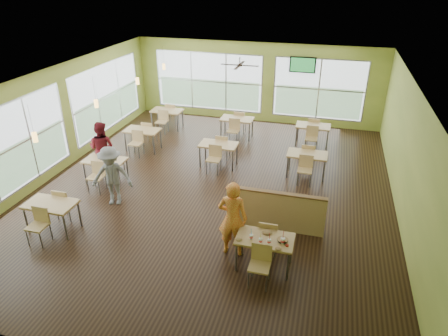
% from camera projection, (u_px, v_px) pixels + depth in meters
% --- Properties ---
extents(room, '(12.00, 12.04, 3.20)m').
position_uv_depth(room, '(214.00, 137.00, 10.97)').
color(room, black).
rests_on(room, ground).
extents(window_bays, '(9.24, 10.24, 2.38)m').
position_uv_depth(window_bays, '(168.00, 102.00, 14.30)').
color(window_bays, white).
rests_on(window_bays, room).
extents(main_table, '(1.22, 1.52, 0.87)m').
position_uv_depth(main_table, '(265.00, 243.00, 8.35)').
color(main_table, tan).
rests_on(main_table, floor).
extents(half_wall_divider, '(2.40, 0.14, 1.04)m').
position_uv_depth(half_wall_divider, '(275.00, 211.00, 9.65)').
color(half_wall_divider, tan).
rests_on(half_wall_divider, floor).
extents(dining_tables, '(6.92, 8.72, 0.87)m').
position_uv_depth(dining_tables, '(198.00, 142.00, 13.13)').
color(dining_tables, tan).
rests_on(dining_tables, floor).
extents(pendant_lights, '(0.11, 7.31, 0.86)m').
position_uv_depth(pendant_lights, '(117.00, 92.00, 11.92)').
color(pendant_lights, '#2D2119').
rests_on(pendant_lights, ceiling).
extents(ceiling_fan, '(1.25, 1.25, 0.29)m').
position_uv_depth(ceiling_fan, '(240.00, 65.00, 12.94)').
color(ceiling_fan, '#2D2119').
rests_on(ceiling_fan, ceiling).
extents(tv_backwall, '(1.00, 0.07, 0.60)m').
position_uv_depth(tv_backwall, '(303.00, 65.00, 15.24)').
color(tv_backwall, black).
rests_on(tv_backwall, wall_back).
extents(man_plaid, '(0.68, 0.46, 1.80)m').
position_uv_depth(man_plaid, '(233.00, 219.00, 8.67)').
color(man_plaid, '#DF4318').
rests_on(man_plaid, floor).
extents(patron_maroon, '(0.83, 0.65, 1.68)m').
position_uv_depth(patron_maroon, '(102.00, 148.00, 12.20)').
color(patron_maroon, maroon).
rests_on(patron_maroon, floor).
extents(patron_grey, '(1.20, 0.86, 1.67)m').
position_uv_depth(patron_grey, '(112.00, 176.00, 10.58)').
color(patron_grey, slate).
rests_on(patron_grey, floor).
extents(cup_blue, '(0.08, 0.08, 0.30)m').
position_uv_depth(cup_blue, '(251.00, 237.00, 8.24)').
color(cup_blue, white).
rests_on(cup_blue, main_table).
extents(cup_yellow, '(0.08, 0.08, 0.30)m').
position_uv_depth(cup_yellow, '(261.00, 241.00, 8.12)').
color(cup_yellow, white).
rests_on(cup_yellow, main_table).
extents(cup_red_near, '(0.08, 0.08, 0.30)m').
position_uv_depth(cup_red_near, '(269.00, 241.00, 8.10)').
color(cup_red_near, white).
rests_on(cup_red_near, main_table).
extents(cup_red_far, '(0.10, 0.10, 0.35)m').
position_uv_depth(cup_red_far, '(283.00, 241.00, 8.11)').
color(cup_red_far, white).
rests_on(cup_red_far, main_table).
extents(food_basket, '(0.23, 0.23, 0.05)m').
position_uv_depth(food_basket, '(283.00, 240.00, 8.19)').
color(food_basket, black).
rests_on(food_basket, main_table).
extents(ketchup_cup, '(0.07, 0.07, 0.03)m').
position_uv_depth(ketchup_cup, '(287.00, 245.00, 8.06)').
color(ketchup_cup, '#9F1B07').
rests_on(ketchup_cup, main_table).
extents(wrapper_left, '(0.16, 0.15, 0.04)m').
position_uv_depth(wrapper_left, '(239.00, 239.00, 8.23)').
color(wrapper_left, '#A37B4F').
rests_on(wrapper_left, main_table).
extents(wrapper_mid, '(0.25, 0.24, 0.05)m').
position_uv_depth(wrapper_mid, '(267.00, 232.00, 8.44)').
color(wrapper_mid, '#A37B4F').
rests_on(wrapper_mid, main_table).
extents(wrapper_right, '(0.13, 0.12, 0.03)m').
position_uv_depth(wrapper_right, '(278.00, 249.00, 7.96)').
color(wrapper_right, '#A37B4F').
rests_on(wrapper_right, main_table).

